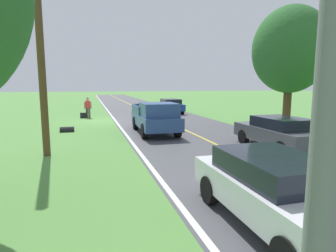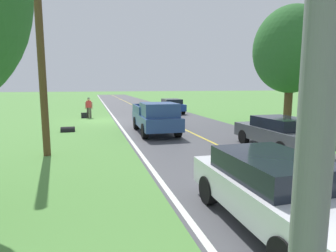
{
  "view_description": "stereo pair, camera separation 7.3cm",
  "coord_description": "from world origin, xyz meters",
  "px_view_note": "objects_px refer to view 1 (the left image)",
  "views": [
    {
      "loc": [
        0.87,
        22.79,
        2.8
      ],
      "look_at": [
        -2.31,
        11.45,
        1.08
      ],
      "focal_mm": 30.23,
      "sensor_mm": 36.0,
      "label": 1
    },
    {
      "loc": [
        0.8,
        22.81,
        2.8
      ],
      "look_at": [
        -2.31,
        11.45,
        1.08
      ],
      "focal_mm": 30.23,
      "sensor_mm": 36.0,
      "label": 2
    }
  ],
  "objects_px": {
    "sedan_ahead_same_lane": "(278,189)",
    "hitchhiker_walking": "(88,106)",
    "pickup_truck_passing": "(156,117)",
    "suitcase_carried": "(83,115)",
    "tree_far_side_near": "(290,50)",
    "utility_pole_roadside": "(41,56)",
    "sedan_near_oncoming": "(170,105)",
    "sedan_mid_oncoming": "(279,132)"
  },
  "relations": [
    {
      "from": "tree_far_side_near",
      "to": "sedan_mid_oncoming",
      "type": "bearing_deg",
      "value": 49.36
    },
    {
      "from": "hitchhiker_walking",
      "to": "suitcase_carried",
      "type": "distance_m",
      "value": 0.86
    },
    {
      "from": "pickup_truck_passing",
      "to": "utility_pole_roadside",
      "type": "xyz_separation_m",
      "value": [
        5.36,
        3.87,
        2.91
      ]
    },
    {
      "from": "hitchhiker_walking",
      "to": "pickup_truck_passing",
      "type": "height_order",
      "value": "pickup_truck_passing"
    },
    {
      "from": "sedan_ahead_same_lane",
      "to": "pickup_truck_passing",
      "type": "bearing_deg",
      "value": -90.71
    },
    {
      "from": "sedan_near_oncoming",
      "to": "utility_pole_roadside",
      "type": "distance_m",
      "value": 18.22
    },
    {
      "from": "utility_pole_roadside",
      "to": "suitcase_carried",
      "type": "bearing_deg",
      "value": -95.14
    },
    {
      "from": "sedan_ahead_same_lane",
      "to": "suitcase_carried",
      "type": "bearing_deg",
      "value": -78.75
    },
    {
      "from": "pickup_truck_passing",
      "to": "sedan_ahead_same_lane",
      "type": "distance_m",
      "value": 11.21
    },
    {
      "from": "suitcase_carried",
      "to": "utility_pole_roadside",
      "type": "xyz_separation_m",
      "value": [
        1.17,
        13.03,
        3.65
      ]
    },
    {
      "from": "tree_far_side_near",
      "to": "sedan_ahead_same_lane",
      "type": "distance_m",
      "value": 15.34
    },
    {
      "from": "pickup_truck_passing",
      "to": "sedan_ahead_same_lane",
      "type": "relative_size",
      "value": 1.24
    },
    {
      "from": "hitchhiker_walking",
      "to": "tree_far_side_near",
      "type": "xyz_separation_m",
      "value": [
        -12.85,
        8.93,
        4.05
      ]
    },
    {
      "from": "pickup_truck_passing",
      "to": "utility_pole_roadside",
      "type": "relative_size",
      "value": 0.7
    },
    {
      "from": "tree_far_side_near",
      "to": "sedan_near_oncoming",
      "type": "xyz_separation_m",
      "value": [
        4.93,
        -11.06,
        -4.28
      ]
    },
    {
      "from": "hitchhiker_walking",
      "to": "tree_far_side_near",
      "type": "bearing_deg",
      "value": 145.22
    },
    {
      "from": "suitcase_carried",
      "to": "pickup_truck_passing",
      "type": "height_order",
      "value": "pickup_truck_passing"
    },
    {
      "from": "sedan_ahead_same_lane",
      "to": "sedan_mid_oncoming",
      "type": "height_order",
      "value": "same"
    },
    {
      "from": "suitcase_carried",
      "to": "tree_far_side_near",
      "type": "height_order",
      "value": "tree_far_side_near"
    },
    {
      "from": "suitcase_carried",
      "to": "tree_far_side_near",
      "type": "xyz_separation_m",
      "value": [
        -13.28,
        8.88,
        4.81
      ]
    },
    {
      "from": "sedan_mid_oncoming",
      "to": "sedan_ahead_same_lane",
      "type": "bearing_deg",
      "value": 53.03
    },
    {
      "from": "sedan_mid_oncoming",
      "to": "hitchhiker_walking",
      "type": "bearing_deg",
      "value": -61.0
    },
    {
      "from": "pickup_truck_passing",
      "to": "sedan_near_oncoming",
      "type": "distance_m",
      "value": 12.08
    },
    {
      "from": "sedan_near_oncoming",
      "to": "suitcase_carried",
      "type": "bearing_deg",
      "value": 14.64
    },
    {
      "from": "suitcase_carried",
      "to": "sedan_mid_oncoming",
      "type": "distance_m",
      "value": 16.78
    },
    {
      "from": "hitchhiker_walking",
      "to": "sedan_ahead_same_lane",
      "type": "bearing_deg",
      "value": 100.07
    },
    {
      "from": "sedan_near_oncoming",
      "to": "sedan_mid_oncoming",
      "type": "bearing_deg",
      "value": 90.44
    },
    {
      "from": "tree_far_side_near",
      "to": "sedan_near_oncoming",
      "type": "bearing_deg",
      "value": -65.98
    },
    {
      "from": "pickup_truck_passing",
      "to": "sedan_ahead_same_lane",
      "type": "height_order",
      "value": "pickup_truck_passing"
    },
    {
      "from": "sedan_ahead_same_lane",
      "to": "sedan_mid_oncoming",
      "type": "distance_m",
      "value": 7.36
    },
    {
      "from": "pickup_truck_passing",
      "to": "sedan_near_oncoming",
      "type": "xyz_separation_m",
      "value": [
        -4.16,
        -11.34,
        -0.21
      ]
    },
    {
      "from": "suitcase_carried",
      "to": "sedan_ahead_same_lane",
      "type": "height_order",
      "value": "sedan_ahead_same_lane"
    },
    {
      "from": "hitchhiker_walking",
      "to": "tree_far_side_near",
      "type": "distance_m",
      "value": 16.17
    },
    {
      "from": "suitcase_carried",
      "to": "utility_pole_roadside",
      "type": "height_order",
      "value": "utility_pole_roadside"
    },
    {
      "from": "pickup_truck_passing",
      "to": "sedan_mid_oncoming",
      "type": "xyz_separation_m",
      "value": [
        -4.29,
        5.32,
        -0.21
      ]
    },
    {
      "from": "hitchhiker_walking",
      "to": "utility_pole_roadside",
      "type": "height_order",
      "value": "utility_pole_roadside"
    },
    {
      "from": "sedan_near_oncoming",
      "to": "sedan_mid_oncoming",
      "type": "relative_size",
      "value": 1.01
    },
    {
      "from": "sedan_mid_oncoming",
      "to": "utility_pole_roadside",
      "type": "xyz_separation_m",
      "value": [
        9.65,
        -1.45,
        3.13
      ]
    },
    {
      "from": "tree_far_side_near",
      "to": "utility_pole_roadside",
      "type": "height_order",
      "value": "tree_far_side_near"
    },
    {
      "from": "sedan_near_oncoming",
      "to": "pickup_truck_passing",
      "type": "bearing_deg",
      "value": 69.84
    },
    {
      "from": "sedan_ahead_same_lane",
      "to": "hitchhiker_walking",
      "type": "bearing_deg",
      "value": -79.93
    },
    {
      "from": "hitchhiker_walking",
      "to": "sedan_mid_oncoming",
      "type": "bearing_deg",
      "value": 119.0
    }
  ]
}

